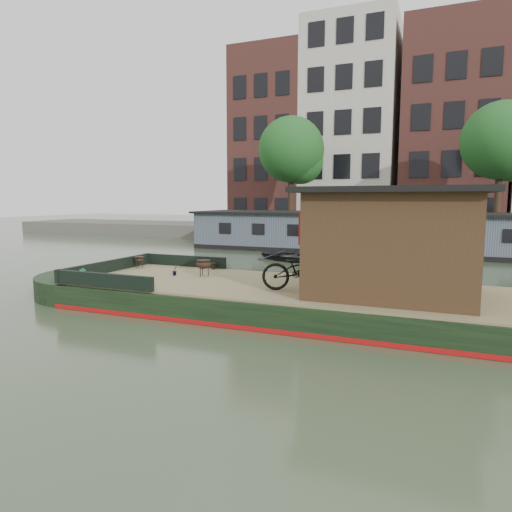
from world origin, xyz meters
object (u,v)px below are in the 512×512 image
at_px(cabin, 393,241).
at_px(brazier_rear, 139,262).
at_px(bicycle, 303,270).
at_px(brazier_front, 204,268).
at_px(dinghy, 290,253).

relative_size(cabin, brazier_rear, 11.08).
height_order(cabin, bicycle, cabin).
xyz_separation_m(bicycle, brazier_rear, (-5.80, 1.48, -0.33)).
height_order(cabin, brazier_rear, cabin).
relative_size(brazier_front, dinghy, 0.15).
height_order(bicycle, dinghy, bicycle).
xyz_separation_m(cabin, brazier_front, (-5.17, 0.50, -1.00)).
bearing_deg(brazier_rear, bicycle, -14.34).
bearing_deg(brazier_front, cabin, -5.48).
distance_m(bicycle, brazier_rear, 6.00).
bearing_deg(bicycle, dinghy, 4.11).
relative_size(cabin, bicycle, 2.07).
bearing_deg(brazier_front, bicycle, -16.33).
xyz_separation_m(cabin, dinghy, (-5.46, 9.15, -1.55)).
relative_size(bicycle, brazier_front, 4.22).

